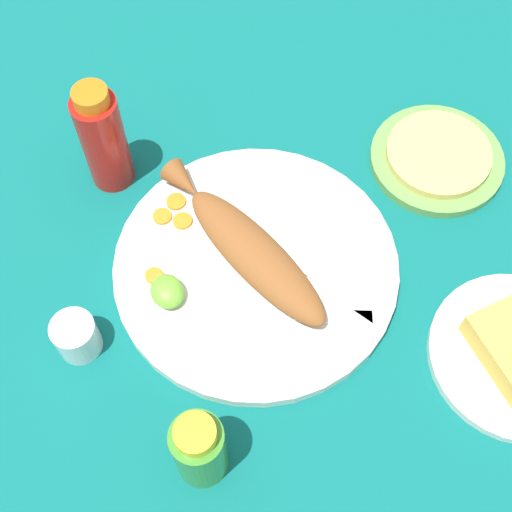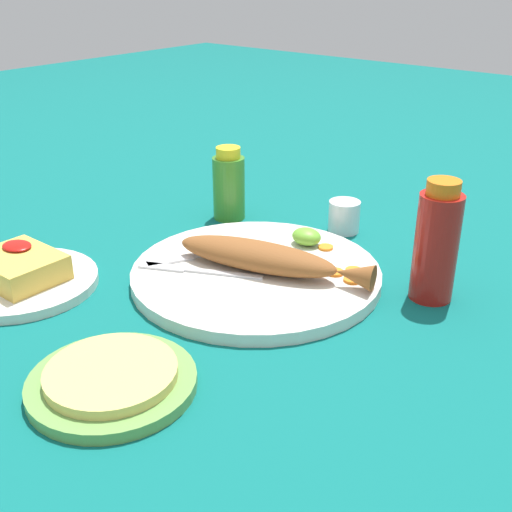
% 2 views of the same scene
% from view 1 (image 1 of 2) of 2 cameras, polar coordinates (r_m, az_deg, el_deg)
% --- Properties ---
extents(ground_plane, '(4.00, 4.00, 0.00)m').
position_cam_1_polar(ground_plane, '(0.92, -0.00, -1.14)').
color(ground_plane, '#0C605B').
extents(main_plate, '(0.36, 0.36, 0.02)m').
position_cam_1_polar(main_plate, '(0.91, -0.00, -0.88)').
color(main_plate, silver).
rests_on(main_plate, ground_plane).
extents(fried_fish, '(0.30, 0.12, 0.04)m').
position_cam_1_polar(fried_fish, '(0.89, -0.63, 0.66)').
color(fried_fish, brown).
rests_on(fried_fish, main_plate).
extents(fork_near, '(0.17, 0.09, 0.00)m').
position_cam_1_polar(fork_near, '(0.89, 5.69, -2.33)').
color(fork_near, silver).
rests_on(fork_near, main_plate).
extents(fork_far, '(0.10, 0.17, 0.00)m').
position_cam_1_polar(fork_far, '(0.87, 4.08, -4.82)').
color(fork_far, silver).
rests_on(fork_far, main_plate).
extents(carrot_slice_near, '(0.03, 0.03, 0.00)m').
position_cam_1_polar(carrot_slice_near, '(0.95, -6.41, 4.34)').
color(carrot_slice_near, orange).
rests_on(carrot_slice_near, main_plate).
extents(carrot_slice_mid, '(0.03, 0.03, 0.00)m').
position_cam_1_polar(carrot_slice_mid, '(0.93, -5.90, 2.81)').
color(carrot_slice_mid, orange).
rests_on(carrot_slice_mid, main_plate).
extents(carrot_slice_far, '(0.02, 0.02, 0.00)m').
position_cam_1_polar(carrot_slice_far, '(0.94, -7.51, 3.16)').
color(carrot_slice_far, orange).
rests_on(carrot_slice_far, main_plate).
extents(carrot_slice_extra, '(0.02, 0.02, 0.00)m').
position_cam_1_polar(carrot_slice_extra, '(0.90, -8.16, -1.57)').
color(carrot_slice_extra, orange).
rests_on(carrot_slice_extra, main_plate).
extents(lime_wedge_main, '(0.05, 0.04, 0.03)m').
position_cam_1_polar(lime_wedge_main, '(0.87, -7.11, -2.83)').
color(lime_wedge_main, '#6BB233').
rests_on(lime_wedge_main, main_plate).
extents(hot_sauce_bottle_red, '(0.06, 0.06, 0.17)m').
position_cam_1_polar(hot_sauce_bottle_red, '(0.95, -12.13, 9.15)').
color(hot_sauce_bottle_red, '#B21914').
rests_on(hot_sauce_bottle_red, ground_plane).
extents(hot_sauce_bottle_green, '(0.06, 0.06, 0.13)m').
position_cam_1_polar(hot_sauce_bottle_green, '(0.77, -4.56, -15.14)').
color(hot_sauce_bottle_green, '#3D8428').
rests_on(hot_sauce_bottle_green, ground_plane).
extents(salt_cup, '(0.05, 0.05, 0.05)m').
position_cam_1_polar(salt_cup, '(0.88, -14.15, -6.28)').
color(salt_cup, silver).
rests_on(salt_cup, ground_plane).
extents(tortilla_plate, '(0.19, 0.19, 0.01)m').
position_cam_1_polar(tortilla_plate, '(1.03, 14.25, 7.49)').
color(tortilla_plate, '#6B9E4C').
rests_on(tortilla_plate, ground_plane).
extents(tortilla_stack, '(0.14, 0.14, 0.01)m').
position_cam_1_polar(tortilla_stack, '(1.02, 14.40, 7.92)').
color(tortilla_stack, '#E0C666').
rests_on(tortilla_stack, tortilla_plate).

